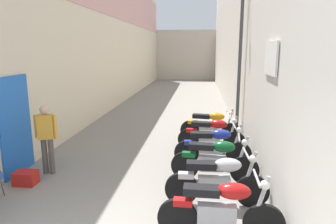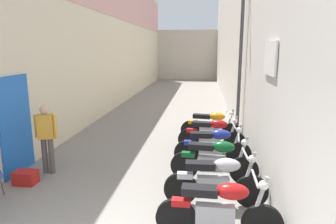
# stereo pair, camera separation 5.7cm
# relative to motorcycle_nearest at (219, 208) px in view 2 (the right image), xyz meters

# --- Properties ---
(ground_plane) EXTENTS (41.01, 41.01, 0.00)m
(ground_plane) POSITION_rel_motorcycle_nearest_xyz_m (-1.73, 9.09, -0.50)
(ground_plane) COLOR gray
(building_left) EXTENTS (0.45, 25.01, 7.51)m
(building_left) POSITION_rel_motorcycle_nearest_xyz_m (-4.60, 11.05, 3.29)
(building_left) COLOR beige
(building_left) RESTS_ON ground
(building_right) EXTENTS (0.45, 25.01, 7.51)m
(building_right) POSITION_rel_motorcycle_nearest_xyz_m (1.14, 11.09, 3.26)
(building_right) COLOR beige
(building_right) RESTS_ON ground
(building_far_end) EXTENTS (8.35, 2.00, 4.45)m
(building_far_end) POSITION_rel_motorcycle_nearest_xyz_m (-1.73, 24.59, 1.72)
(building_far_end) COLOR beige
(building_far_end) RESTS_ON ground
(motorcycle_nearest) EXTENTS (1.85, 0.58, 1.04)m
(motorcycle_nearest) POSITION_rel_motorcycle_nearest_xyz_m (0.00, 0.00, 0.00)
(motorcycle_nearest) COLOR black
(motorcycle_nearest) RESTS_ON ground
(motorcycle_second) EXTENTS (1.85, 0.58, 1.04)m
(motorcycle_second) POSITION_rel_motorcycle_nearest_xyz_m (-0.00, 0.98, 0.00)
(motorcycle_second) COLOR black
(motorcycle_second) RESTS_ON ground
(motorcycle_third) EXTENTS (1.85, 0.58, 1.04)m
(motorcycle_third) POSITION_rel_motorcycle_nearest_xyz_m (-0.00, 2.00, 0.00)
(motorcycle_third) COLOR black
(motorcycle_third) RESTS_ON ground
(motorcycle_fourth) EXTENTS (1.85, 0.58, 1.04)m
(motorcycle_fourth) POSITION_rel_motorcycle_nearest_xyz_m (-0.00, 2.90, 0.00)
(motorcycle_fourth) COLOR black
(motorcycle_fourth) RESTS_ON ground
(motorcycle_fifth) EXTENTS (1.85, 0.58, 1.04)m
(motorcycle_fifth) POSITION_rel_motorcycle_nearest_xyz_m (-0.00, 3.91, 0.00)
(motorcycle_fifth) COLOR black
(motorcycle_fifth) RESTS_ON ground
(motorcycle_sixth) EXTENTS (1.84, 0.58, 1.04)m
(motorcycle_sixth) POSITION_rel_motorcycle_nearest_xyz_m (-0.00, 4.87, 0.00)
(motorcycle_sixth) COLOR black
(motorcycle_sixth) RESTS_ON ground
(pedestrian_mid_alley) EXTENTS (0.52, 0.29, 1.57)m
(pedestrian_mid_alley) POSITION_rel_motorcycle_nearest_xyz_m (-3.70, 2.02, 0.42)
(pedestrian_mid_alley) COLOR #564C47
(pedestrian_mid_alley) RESTS_ON ground
(plastic_crate) EXTENTS (0.44, 0.32, 0.28)m
(plastic_crate) POSITION_rel_motorcycle_nearest_xyz_m (-3.90, 1.43, -0.36)
(plastic_crate) COLOR red
(plastic_crate) RESTS_ON ground
(street_lamp) EXTENTS (0.79, 0.18, 4.98)m
(street_lamp) POSITION_rel_motorcycle_nearest_xyz_m (0.70, 4.99, 2.39)
(street_lamp) COLOR #47474C
(street_lamp) RESTS_ON ground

